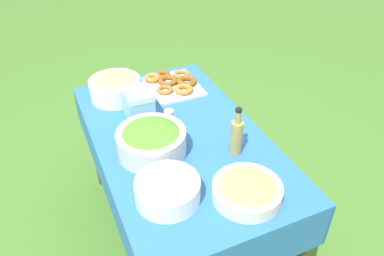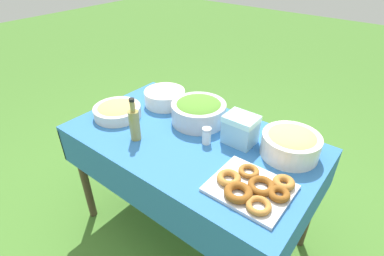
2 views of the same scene
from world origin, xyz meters
name	(u,v)px [view 1 (image 1 of 2)]	position (x,y,z in m)	size (l,w,h in m)	color
ground_plane	(181,232)	(0.00, 0.00, 0.00)	(14.00, 14.00, 0.00)	#477A2D
picnic_table	(179,151)	(0.00, 0.00, 0.65)	(1.38, 0.81, 0.76)	#2D6BB2
salad_bowl	(151,140)	(0.07, -0.16, 0.83)	(0.32, 0.32, 0.14)	silver
pasta_bowl	(115,86)	(-0.48, -0.19, 0.83)	(0.29, 0.29, 0.14)	white
donut_platter	(173,83)	(-0.46, 0.16, 0.78)	(0.35, 0.31, 0.05)	silver
plate_stack	(168,190)	(0.38, -0.20, 0.80)	(0.26, 0.26, 0.10)	white
olive_oil_bottle	(236,136)	(0.23, 0.20, 0.85)	(0.06, 0.06, 0.25)	#998E4C
bread_bowl	(247,190)	(0.50, 0.10, 0.80)	(0.29, 0.29, 0.08)	silver
cooler_box	(139,104)	(-0.23, -0.13, 0.84)	(0.17, 0.13, 0.16)	#8CC6E5
salt_shaker	(169,118)	(-0.09, -0.01, 0.80)	(0.05, 0.05, 0.09)	white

